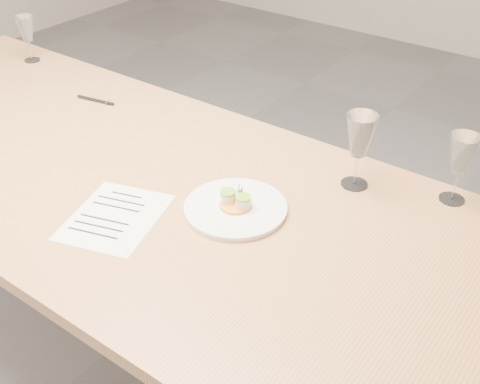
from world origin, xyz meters
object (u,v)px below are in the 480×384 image
Objects in this scene: ballpoint_pen at (96,100)px; dining_table at (107,180)px; wine_glass_1 at (360,137)px; wine_glass_2 at (462,156)px; wine_glass_0 at (26,30)px; dinner_plate at (236,207)px; recipe_sheet at (115,217)px.

dining_table is at bearing -50.03° from ballpoint_pen.
wine_glass_2 is (0.25, 0.09, -0.02)m from wine_glass_1.
wine_glass_1 reaches higher than dining_table.
wine_glass_0 is (-0.51, 0.11, 0.12)m from ballpoint_pen.
wine_glass_1 is at bearing -7.19° from ballpoint_pen.
dinner_plate is 1.49× the size of wine_glass_0.
wine_glass_1 is (0.20, 0.30, 0.14)m from dinner_plate.
ballpoint_pen is at bearing 163.60° from dinner_plate.
ballpoint_pen is (-0.81, 0.24, -0.01)m from dinner_plate.
wine_glass_1 is (1.51, -0.05, 0.03)m from wine_glass_0.
dinner_plate is at bearing -14.87° from wine_glass_0.
wine_glass_0 is at bearing -178.49° from wine_glass_2.
dining_table is at bearing -155.04° from wine_glass_2.
ballpoint_pen is 0.84× the size of wine_glass_0.
recipe_sheet is 0.69m from wine_glass_1.
wine_glass_2 is (0.45, 0.40, 0.13)m from dinner_plate.
dining_table is 15.37× the size of ballpoint_pen.
recipe_sheet is 1.53× the size of wine_glass_1.
recipe_sheet is (-0.24, -0.21, -0.01)m from dinner_plate.
wine_glass_1 reaches higher than recipe_sheet.
wine_glass_0 is (-1.08, 0.56, 0.13)m from recipe_sheet.
dining_table is 8.65× the size of dinner_plate.
wine_glass_2 is (1.76, 0.05, 0.01)m from wine_glass_0.
wine_glass_0 is 1.51m from wine_glass_1.
dinner_plate is at bearing -138.51° from wine_glass_2.
wine_glass_1 is (0.44, 0.52, 0.15)m from recipe_sheet.
dining_table is 0.30m from recipe_sheet.
ballpoint_pen is at bearing 124.22° from recipe_sheet.
wine_glass_2 is at bearing 24.96° from dining_table.
wine_glass_0 reaches higher than dinner_plate.
recipe_sheet is 0.93m from wine_glass_2.
dinner_plate is 1.78× the size of ballpoint_pen.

